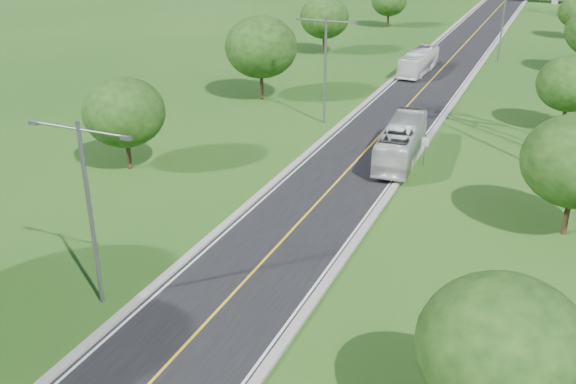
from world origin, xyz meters
name	(u,v)px	position (x,y,z in m)	size (l,w,h in m)	color
ground	(421,91)	(0.00, 60.00, 0.00)	(260.00, 260.00, 0.00)	#1C4914
road	(433,79)	(0.00, 66.00, 0.03)	(8.00, 150.00, 0.06)	black
curb_left	(398,75)	(-4.25, 66.00, 0.11)	(0.50, 150.00, 0.22)	gray
curb_right	(469,82)	(4.25, 66.00, 0.11)	(0.50, 150.00, 0.22)	gray
speed_limit_sign	(425,147)	(5.20, 37.98, 1.60)	(0.55, 0.09, 2.40)	slate
streetlight_near_left	(88,200)	(-6.00, 12.00, 5.94)	(5.90, 0.25, 10.00)	slate
streetlight_mid_left	(325,61)	(-6.00, 45.00, 5.94)	(5.90, 0.25, 10.00)	slate
streetlight_far_right	(504,17)	(6.00, 78.00, 5.94)	(5.90, 0.25, 10.00)	slate
tree_lb	(124,112)	(-16.00, 28.00, 4.64)	(6.30, 6.30, 7.33)	black
tree_lc	(261,47)	(-15.00, 50.00, 5.58)	(7.56, 7.56, 8.79)	black
tree_ld	(324,17)	(-17.00, 74.00, 4.95)	(6.72, 6.72, 7.82)	black
tree_le	(389,1)	(-14.50, 98.00, 4.33)	(5.88, 5.88, 6.84)	black
tree_ra	(502,349)	(14.00, 10.00, 4.64)	(6.30, 6.30, 7.33)	black
tree_rc	(570,84)	(15.00, 52.00, 4.33)	(5.88, 5.88, 6.84)	black
bus_outbound	(401,142)	(3.20, 38.33, 1.62)	(2.62, 11.20, 3.12)	silver
bus_inbound	(419,62)	(-2.26, 67.93, 1.48)	(2.39, 10.23, 2.85)	white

